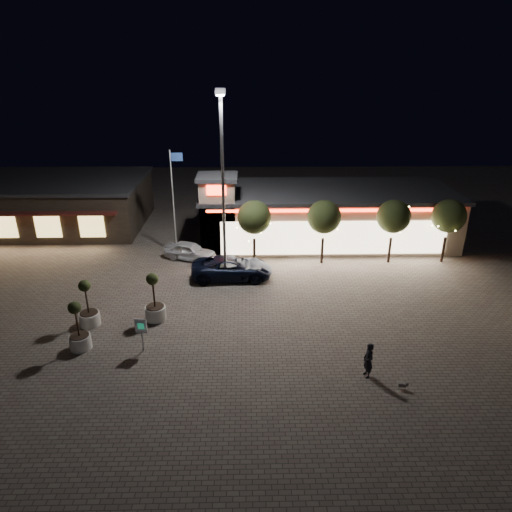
{
  "coord_description": "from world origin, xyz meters",
  "views": [
    {
      "loc": [
        3.49,
        -19.95,
        13.69
      ],
      "look_at": [
        4.02,
        6.0,
        2.69
      ],
      "focal_mm": 32.0,
      "sensor_mm": 36.0,
      "label": 1
    }
  ],
  "objects_px": {
    "planter_left": "(89,311)",
    "valet_sign": "(141,329)",
    "pickup_truck": "(232,268)",
    "planter_mid": "(79,334)",
    "white_sedan": "(190,251)",
    "pedestrian": "(368,360)"
  },
  "relations": [
    {
      "from": "planter_mid",
      "to": "pedestrian",
      "type": "bearing_deg",
      "value": -10.32
    },
    {
      "from": "white_sedan",
      "to": "planter_left",
      "type": "distance_m",
      "value": 10.38
    },
    {
      "from": "pickup_truck",
      "to": "planter_left",
      "type": "xyz_separation_m",
      "value": [
        -7.87,
        -5.98,
        0.1
      ]
    },
    {
      "from": "pickup_truck",
      "to": "planter_mid",
      "type": "bearing_deg",
      "value": 135.57
    },
    {
      "from": "white_sedan",
      "to": "planter_left",
      "type": "relative_size",
      "value": 1.41
    },
    {
      "from": "pickup_truck",
      "to": "pedestrian",
      "type": "relative_size",
      "value": 3.09
    },
    {
      "from": "pickup_truck",
      "to": "planter_left",
      "type": "bearing_deg",
      "value": 125.46
    },
    {
      "from": "white_sedan",
      "to": "planter_mid",
      "type": "xyz_separation_m",
      "value": [
        -4.37,
        -11.6,
        0.17
      ]
    },
    {
      "from": "pickup_truck",
      "to": "pedestrian",
      "type": "distance_m",
      "value": 12.77
    },
    {
      "from": "planter_mid",
      "to": "valet_sign",
      "type": "distance_m",
      "value": 3.33
    },
    {
      "from": "planter_left",
      "to": "planter_mid",
      "type": "relative_size",
      "value": 1.03
    },
    {
      "from": "white_sedan",
      "to": "planter_left",
      "type": "bearing_deg",
      "value": 175.12
    },
    {
      "from": "planter_left",
      "to": "valet_sign",
      "type": "bearing_deg",
      "value": -36.14
    },
    {
      "from": "white_sedan",
      "to": "planter_mid",
      "type": "distance_m",
      "value": 12.4
    },
    {
      "from": "white_sedan",
      "to": "planter_left",
      "type": "height_order",
      "value": "planter_left"
    },
    {
      "from": "planter_left",
      "to": "valet_sign",
      "type": "xyz_separation_m",
      "value": [
        3.53,
        -2.57,
        0.44
      ]
    },
    {
      "from": "pickup_truck",
      "to": "valet_sign",
      "type": "distance_m",
      "value": 9.61
    },
    {
      "from": "pedestrian",
      "to": "planter_mid",
      "type": "relative_size",
      "value": 0.65
    },
    {
      "from": "pedestrian",
      "to": "planter_left",
      "type": "height_order",
      "value": "planter_left"
    },
    {
      "from": "pedestrian",
      "to": "planter_mid",
      "type": "xyz_separation_m",
      "value": [
        -14.31,
        2.61,
        -0.05
      ]
    },
    {
      "from": "pickup_truck",
      "to": "pedestrian",
      "type": "xyz_separation_m",
      "value": [
        6.68,
        -10.88,
        0.13
      ]
    },
    {
      "from": "pickup_truck",
      "to": "pedestrian",
      "type": "bearing_deg",
      "value": -150.21
    }
  ]
}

